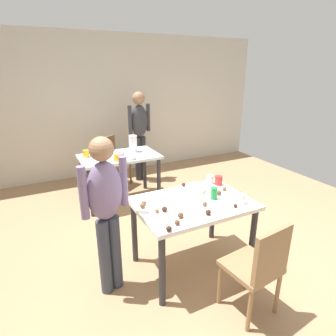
{
  "coord_description": "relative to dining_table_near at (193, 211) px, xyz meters",
  "views": [
    {
      "loc": [
        -1.47,
        -2.16,
        1.98
      ],
      "look_at": [
        -0.1,
        0.55,
        0.9
      ],
      "focal_mm": 30.04,
      "sensor_mm": 36.0,
      "label": 1
    }
  ],
  "objects": [
    {
      "name": "cake_ball_4",
      "position": [
        0.17,
        0.33,
        0.13
      ],
      "size": [
        0.05,
        0.05,
        0.05
      ],
      "primitive_type": "sphere",
      "color": "#3D2319",
      "rests_on": "dining_table_near"
    },
    {
      "name": "cake_ball_10",
      "position": [
        0.05,
        -0.13,
        0.13
      ],
      "size": [
        0.05,
        0.05,
        0.05
      ],
      "primitive_type": "sphere",
      "color": "brown",
      "rests_on": "dining_table_near"
    },
    {
      "name": "donut_far_3",
      "position": [
        -0.16,
        1.85,
        0.12
      ],
      "size": [
        0.14,
        0.14,
        0.04
      ],
      "primitive_type": "torus",
      "color": "pink",
      "rests_on": "dining_table_far"
    },
    {
      "name": "dining_table_far",
      "position": [
        -0.18,
        1.82,
        -0.01
      ],
      "size": [
        1.15,
        0.7,
        0.75
      ],
      "color": "silver",
      "rests_on": "ground_plane"
    },
    {
      "name": "cake_ball_14",
      "position": [
        -0.26,
        -0.22,
        0.13
      ],
      "size": [
        0.05,
        0.05,
        0.05
      ],
      "primitive_type": "sphere",
      "color": "brown",
      "rests_on": "dining_table_near"
    },
    {
      "name": "mixing_bowl",
      "position": [
        0.15,
        0.2,
        0.14
      ],
      "size": [
        0.2,
        0.2,
        0.06
      ],
      "primitive_type": "cylinder",
      "color": "white",
      "rests_on": "dining_table_near"
    },
    {
      "name": "cake_ball_5",
      "position": [
        0.29,
        -0.28,
        0.12
      ],
      "size": [
        0.04,
        0.04,
        0.04
      ],
      "primitive_type": "sphere",
      "color": "#3D2319",
      "rests_on": "dining_table_near"
    },
    {
      "name": "chair_far_table",
      "position": [
        -0.1,
        2.51,
        -0.15
      ],
      "size": [
        0.56,
        0.56,
        0.87
      ],
      "color": "brown",
      "rests_on": "ground_plane"
    },
    {
      "name": "cake_ball_7",
      "position": [
        -0.45,
        -0.37,
        0.13
      ],
      "size": [
        0.05,
        0.05,
        0.05
      ],
      "primitive_type": "sphere",
      "color": "#3D2319",
      "rests_on": "dining_table_near"
    },
    {
      "name": "cup_near_1",
      "position": [
        0.42,
        0.32,
        0.15
      ],
      "size": [
        0.08,
        0.08,
        0.1
      ],
      "primitive_type": "cylinder",
      "color": "white",
      "rests_on": "dining_table_near"
    },
    {
      "name": "cake_ball_12",
      "position": [
        0.51,
        -0.09,
        0.12
      ],
      "size": [
        0.04,
        0.04,
        0.04
      ],
      "primitive_type": "sphere",
      "color": "brown",
      "rests_on": "dining_table_near"
    },
    {
      "name": "soda_can",
      "position": [
        0.22,
        -0.04,
        0.16
      ],
      "size": [
        0.07,
        0.07,
        0.12
      ],
      "primitive_type": "cylinder",
      "color": "#198438",
      "rests_on": "dining_table_near"
    },
    {
      "name": "wall_back",
      "position": [
        0.14,
        3.26,
        0.65
      ],
      "size": [
        6.4,
        0.1,
        2.6
      ],
      "primitive_type": "cube",
      "color": "beige",
      "rests_on": "ground_plane"
    },
    {
      "name": "cake_ball_6",
      "position": [
        -0.41,
        -0.05,
        0.12
      ],
      "size": [
        0.04,
        0.04,
        0.04
      ],
      "primitive_type": "sphere",
      "color": "brown",
      "rests_on": "dining_table_near"
    },
    {
      "name": "cup_far_1",
      "position": [
        -0.29,
        1.58,
        0.15
      ],
      "size": [
        0.08,
        0.08,
        0.09
      ],
      "primitive_type": "cylinder",
      "color": "yellow",
      "rests_on": "dining_table_far"
    },
    {
      "name": "cake_ball_11",
      "position": [
        -0.49,
        0.1,
        0.13
      ],
      "size": [
        0.05,
        0.05,
        0.05
      ],
      "primitive_type": "sphere",
      "color": "brown",
      "rests_on": "dining_table_near"
    },
    {
      "name": "cup_far_0",
      "position": [
        -0.53,
        2.12,
        0.16
      ],
      "size": [
        0.09,
        0.09,
        0.11
      ],
      "primitive_type": "cylinder",
      "color": "red",
      "rests_on": "dining_table_far"
    },
    {
      "name": "person_adult_far",
      "position": [
        0.44,
        2.55,
        0.33
      ],
      "size": [
        0.45,
        0.26,
        1.61
      ],
      "color": "#28282D",
      "rests_on": "ground_plane"
    },
    {
      "name": "cake_ball_1",
      "position": [
        0.32,
        0.01,
        0.13
      ],
      "size": [
        0.05,
        0.05,
        0.05
      ],
      "primitive_type": "sphere",
      "color": "brown",
      "rests_on": "dining_table_near"
    },
    {
      "name": "pitcher_far",
      "position": [
        0.08,
        1.92,
        0.23
      ],
      "size": [
        0.13,
        0.13,
        0.26
      ],
      "primitive_type": "cylinder",
      "color": "white",
      "rests_on": "dining_table_far"
    },
    {
      "name": "fork_near",
      "position": [
        -0.08,
        0.1,
        0.11
      ],
      "size": [
        0.17,
        0.02,
        0.01
      ],
      "primitive_type": "cube",
      "color": "silver",
      "rests_on": "dining_table_near"
    },
    {
      "name": "donut_far_0",
      "position": [
        -0.22,
        2.12,
        0.12
      ],
      "size": [
        0.1,
        0.1,
        0.03
      ],
      "primitive_type": "torus",
      "color": "brown",
      "rests_on": "dining_table_far"
    },
    {
      "name": "cake_ball_9",
      "position": [
        -0.34,
        -0.31,
        0.13
      ],
      "size": [
        0.05,
        0.05,
        0.05
      ],
      "primitive_type": "sphere",
      "color": "brown",
      "rests_on": "dining_table_near"
    },
    {
      "name": "dining_table_near",
      "position": [
        0.0,
        0.0,
        0.0
      ],
      "size": [
        1.12,
        0.8,
        0.75
      ],
      "color": "white",
      "rests_on": "ground_plane"
    },
    {
      "name": "cup_near_0",
      "position": [
        0.48,
        0.24,
        0.16
      ],
      "size": [
        0.08,
        0.08,
        0.1
      ],
      "primitive_type": "cylinder",
      "color": "red",
      "rests_on": "dining_table_near"
    },
    {
      "name": "cake_ball_2",
      "position": [
        -0.46,
        0.15,
        0.13
      ],
      "size": [
        0.05,
        0.05,
        0.05
      ],
      "primitive_type": "sphere",
      "color": "brown",
      "rests_on": "dining_table_near"
    },
    {
      "name": "cake_ball_0",
      "position": [
        -0.34,
        -0.06,
        0.13
      ],
      "size": [
        0.05,
        0.05,
        0.05
      ],
      "primitive_type": "sphere",
      "color": "#3D2319",
      "rests_on": "dining_table_near"
    },
    {
      "name": "cake_ball_3",
      "position": [
        0.43,
        0.07,
        0.13
      ],
      "size": [
        0.05,
        0.05,
        0.05
      ],
      "primitive_type": "sphere",
      "color": "brown",
      "rests_on": "dining_table_near"
    },
    {
      "name": "cake_ball_13",
      "position": [
        0.11,
        0.37,
        0.12
      ],
      "size": [
        0.04,
        0.04,
        0.04
      ],
      "primitive_type": "sphere",
      "color": "#3D2319",
      "rests_on": "dining_table_near"
    },
    {
      "name": "donut_far_1",
      "position": [
        -0.07,
        1.57,
        0.12
      ],
      "size": [
        0.14,
        0.14,
        0.04
      ],
      "primitive_type": "torus",
      "color": "white",
      "rests_on": "dining_table_far"
    },
    {
      "name": "cup_near_2",
      "position": [
        0.4,
        -0.24,
        0.15
      ],
      "size": [
        0.07,
        0.07,
        0.1
      ],
      "primitive_type": "cylinder",
      "color": "white",
      "rests_on": "dining_table_near"
    },
    {
      "name": "chair_near_table",
      "position": [
        0.15,
        -0.78,
        -0.15
      ],
      "size": [
        0.44,
        0.44,
        0.87
      ],
      "color": "olive",
      "rests_on": "ground_plane"
    },
    {
      "name": "ground_plane",
      "position": [
        0.14,
        0.06,
        -0.65
      ],
      "size": [
        6.4,
        6.4,
        0.0
      ],
      "primitive_type": "plane",
      "color": "#9E7A56"
    },
    {
      "name": "cup_far_2",
      "position": [
        -0.64,
        1.96,
        0.16
      ],
      "size": [
        0.09,
        0.09,
        0.1
      ],
      "primitive_type": "cylinder",
      "color": "yellow",
      "rests_on": "dining_table_far"
    },
    {
      "name": "cake_ball_8",
      "position": [
        -0.02,
        -0.29,
        0.13
      ],
      "size": [
        0.05,
        0.05,
        0.05
      ],
      "primitive_type": "sphere",
      "color": "#3D2319",
      "rests_on": "dining_table_near"
    },
    {
      "name": "person_girl_near",
      "position": [
        -0.84,
        0.05,
        0.23
      ],
      "size": [
        0.45,
        0.28,
        1.48
      ],
      "color": "#383D4C",
      "rests_on": "ground_plane"
    },
    {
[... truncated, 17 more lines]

